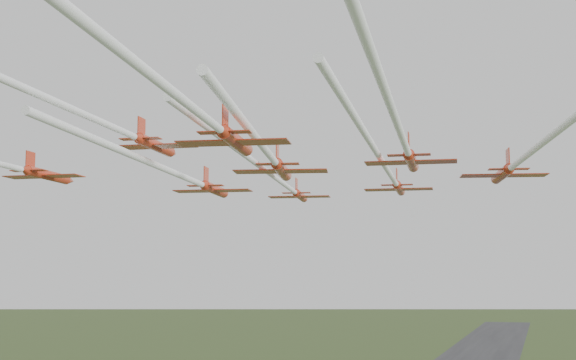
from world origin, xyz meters
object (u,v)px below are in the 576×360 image
(jet_row3_mid, at_px, (271,157))
(jet_trail_solo, at_px, (158,80))
(jet_lead, at_px, (278,180))
(jet_row4_left, at_px, (115,128))
(jet_row3_left, at_px, (4,165))
(jet_row3_right, at_px, (534,149))
(jet_row4_right, at_px, (402,136))
(jet_row2_left, at_px, (186,177))
(jet_row2_right, at_px, (387,169))

(jet_row3_mid, bearing_deg, jet_trail_solo, -92.50)
(jet_lead, distance_m, jet_row4_left, 31.05)
(jet_row3_left, distance_m, jet_row3_right, 51.75)
(jet_row3_left, distance_m, jet_row4_right, 44.09)
(jet_lead, relative_size, jet_trail_solo, 1.04)
(jet_row2_left, relative_size, jet_row3_right, 0.90)
(jet_lead, height_order, jet_row3_right, jet_lead)
(jet_row4_right, bearing_deg, jet_trail_solo, -118.58)
(jet_lead, xyz_separation_m, jet_trail_solo, (11.33, -53.83, -1.72))
(jet_row2_right, relative_size, jet_row3_mid, 1.34)
(jet_lead, relative_size, jet_row2_left, 1.23)
(jet_row2_left, distance_m, jet_row2_right, 24.01)
(jet_row3_mid, xyz_separation_m, jet_row4_right, (14.70, -13.66, -1.17))
(jet_row4_left, bearing_deg, jet_lead, 76.31)
(jet_row4_right, bearing_deg, jet_row4_left, 169.83)
(jet_row4_right, xyz_separation_m, jet_trail_solo, (-8.90, -21.26, -0.29))
(jet_row3_left, bearing_deg, jet_row2_right, 8.32)
(jet_row2_right, relative_size, jet_row4_right, 1.21)
(jet_row4_right, bearing_deg, jet_row3_right, 47.60)
(jet_row2_right, bearing_deg, jet_row3_left, -172.97)
(jet_row2_left, distance_m, jet_row4_left, 22.75)
(jet_row4_right, distance_m, jet_trail_solo, 23.05)
(jet_row4_left, distance_m, jet_trail_solo, 28.04)
(jet_row2_right, height_order, jet_row3_left, jet_row3_left)
(jet_lead, height_order, jet_row4_left, jet_row4_left)
(jet_row3_right, bearing_deg, jet_trail_solo, -129.96)
(jet_row3_mid, bearing_deg, jet_row3_left, 173.17)
(jet_row3_mid, bearing_deg, jet_row4_right, -54.83)
(jet_lead, distance_m, jet_row2_right, 20.04)
(jet_row3_left, bearing_deg, jet_row3_right, -3.33)
(jet_row2_right, xyz_separation_m, jet_trail_solo, (-4.11, -41.09, -0.68))
(jet_row2_left, xyz_separation_m, jet_row3_right, (37.49, -11.94, -0.48))
(jet_row3_left, distance_m, jet_row4_left, 20.35)
(jet_row2_right, bearing_deg, jet_lead, 134.59)
(jet_row3_right, xyz_separation_m, jet_trail_solo, (-18.00, -33.55, -0.78))
(jet_row3_right, xyz_separation_m, jet_row4_right, (-9.10, -12.29, -0.49))
(jet_row2_left, relative_size, jet_row4_right, 1.06)
(jet_row3_mid, xyz_separation_m, jet_row3_right, (23.80, -1.37, -0.68))
(jet_row4_left, bearing_deg, jet_row2_left, 94.05)
(jet_trail_solo, bearing_deg, jet_row3_right, 52.79)
(jet_row4_left, relative_size, jet_trail_solo, 0.66)
(jet_row4_left, bearing_deg, jet_row3_mid, 44.49)
(jet_row3_right, bearing_deg, jet_lead, 133.58)
(jet_row2_right, bearing_deg, jet_row2_left, 163.57)
(jet_lead, xyz_separation_m, jet_row2_right, (15.43, -12.74, -1.03))
(jet_lead, relative_size, jet_row3_right, 1.11)
(jet_row2_right, height_order, jet_row3_right, jet_row3_right)
(jet_row3_right, height_order, jet_trail_solo, jet_row3_right)
(jet_lead, height_order, jet_row3_left, jet_lead)
(jet_row2_right, distance_m, jet_trail_solo, 41.30)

